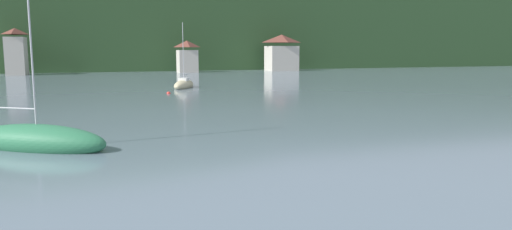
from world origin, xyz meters
TOP-DOWN VIEW (x-y plane):
  - wooded_hillside at (-13.90, 152.07)m, footprint 352.00×45.02m
  - shore_building_west at (-19.99, 120.64)m, footprint 3.24×5.64m
  - shore_building_westcentral at (9.99, 119.82)m, footprint 3.82×3.90m
  - shore_building_central at (29.98, 120.33)m, footprint 6.30×4.97m
  - sailboat_far_7 at (2.70, 83.91)m, footprint 4.07×5.95m
  - sailboat_mid_8 at (-9.88, 52.12)m, footprint 6.96×5.54m
  - mooring_buoy_near at (-0.14, 77.01)m, footprint 0.42×0.42m

SIDE VIEW (x-z plane):
  - mooring_buoy_near at x=-0.14m, z-range -0.21..0.21m
  - sailboat_far_7 at x=2.70m, z-range -3.65..4.31m
  - sailboat_mid_8 at x=-9.88m, z-range -4.62..5.35m
  - shore_building_westcentral at x=9.99m, z-range -0.09..6.04m
  - shore_building_central at x=29.98m, z-range -0.11..7.39m
  - shore_building_west at x=-19.99m, z-range -0.11..8.01m
  - wooded_hillside at x=-13.90m, z-range -16.91..33.66m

